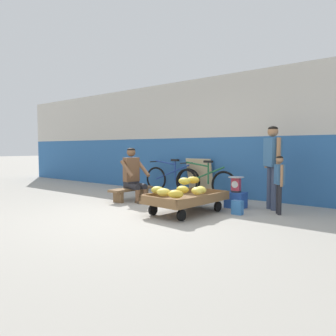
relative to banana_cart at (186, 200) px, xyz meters
The scene contains 14 objects.
ground_plane 0.91m from the banana_cart, 124.77° to the right, with size 80.00×80.00×0.00m, color #A39E93.
back_wall 2.54m from the banana_cart, 102.80° to the left, with size 16.00×0.30×2.81m.
banana_cart is the anchor object (origin of this frame).
banana_pile 0.27m from the banana_cart, 80.76° to the right, with size 0.87×1.18×0.25m.
low_bench 1.78m from the banana_cart, 167.22° to the left, with size 0.30×1.10×0.27m.
vendor_seated 1.73m from the banana_cart, 167.28° to the left, with size 0.73×0.57×1.14m.
plastic_crate 1.10m from the banana_cart, 65.78° to the left, with size 0.36×0.28×0.30m.
weighing_scale 1.11m from the banana_cart, 65.75° to the left, with size 0.30×0.30×0.29m.
bicycle_near_left 2.55m from the banana_cart, 133.43° to the left, with size 1.66×0.48×0.86m.
bicycle_far_left 1.79m from the banana_cart, 111.80° to the left, with size 1.66×0.48×0.86m.
sign_board 2.24m from the banana_cart, 116.54° to the left, with size 0.70×0.22×0.88m.
customer_adult 1.77m from the banana_cart, 49.79° to the left, with size 0.39×0.36×1.53m.
customer_child 1.62m from the banana_cart, 35.13° to the left, with size 0.22×0.27×1.00m.
shopping_bag 0.88m from the banana_cart, 31.84° to the left, with size 0.18×0.12×0.24m, color #3370B7.
Camera 1 is at (3.61, -3.73, 1.14)m, focal length 33.61 mm.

